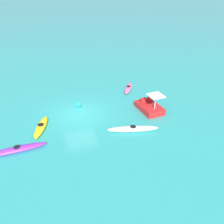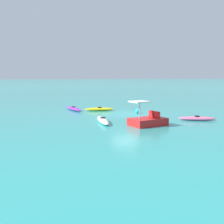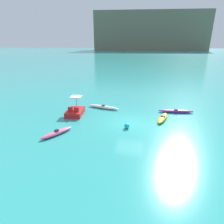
{
  "view_description": "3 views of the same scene",
  "coord_description": "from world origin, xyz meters",
  "views": [
    {
      "loc": [
        1.99,
        15.54,
        8.97
      ],
      "look_at": [
        -2.44,
        0.99,
        0.31
      ],
      "focal_mm": 36.28,
      "sensor_mm": 36.0,
      "label": 1
    },
    {
      "loc": [
        -20.68,
        10.47,
        3.27
      ],
      "look_at": [
        -1.8,
        2.08,
        0.5
      ],
      "focal_mm": 42.52,
      "sensor_mm": 36.0,
      "label": 2
    },
    {
      "loc": [
        1.13,
        -15.18,
        6.62
      ],
      "look_at": [
        -1.89,
        1.37,
        0.41
      ],
      "focal_mm": 29.67,
      "sensor_mm": 36.0,
      "label": 3
    }
  ],
  "objects": [
    {
      "name": "ground_plane",
      "position": [
        0.0,
        0.0,
        0.0
      ],
      "size": [
        600.0,
        600.0,
        0.0
      ],
      "primitive_type": "plane",
      "color": "teal"
    },
    {
      "name": "kayak_white",
      "position": [
        -3.22,
        3.43,
        0.16
      ],
      "size": [
        3.64,
        1.4,
        0.37
      ],
      "color": "white",
      "rests_on": "ground_plane"
    },
    {
      "name": "kayak_purple",
      "position": [
        4.37,
        3.47,
        0.16
      ],
      "size": [
        3.55,
        0.85,
        0.37
      ],
      "color": "purple",
      "rests_on": "ground_plane"
    },
    {
      "name": "kayak_yellow",
      "position": [
        2.9,
        1.31,
        0.16
      ],
      "size": [
        1.4,
        2.87,
        0.37
      ],
      "color": "yellow",
      "rests_on": "ground_plane"
    },
    {
      "name": "kayak_pink",
      "position": [
        -5.4,
        -3.27,
        0.16
      ],
      "size": [
        1.89,
        2.65,
        0.37
      ],
      "color": "pink",
      "rests_on": "ground_plane"
    },
    {
      "name": "pedal_boat_red",
      "position": [
        -5.56,
        1.12,
        0.34
      ],
      "size": [
        1.75,
        2.58,
        1.68
      ],
      "color": "red",
      "rests_on": "ground_plane"
    },
    {
      "name": "buoy_cyan",
      "position": [
        -0.17,
        -1.17,
        0.22
      ],
      "size": [
        0.43,
        0.43,
        0.43
      ],
      "primitive_type": "sphere",
      "color": "#19B7C6",
      "rests_on": "ground_plane"
    }
  ]
}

